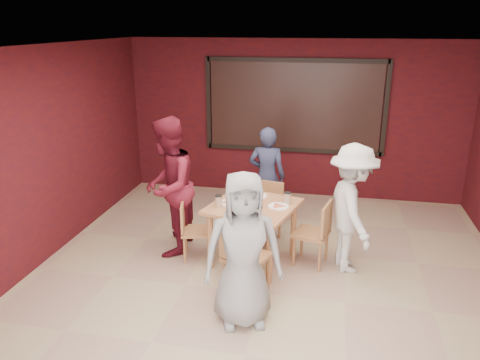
% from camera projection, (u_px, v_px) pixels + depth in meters
% --- Properties ---
extents(floor, '(7.00, 7.00, 0.00)m').
position_uv_depth(floor, '(263.00, 293.00, 5.56)').
color(floor, tan).
rests_on(floor, ground).
extents(window_blinds, '(3.00, 0.02, 1.50)m').
position_uv_depth(window_blinds, '(294.00, 106.00, 8.24)').
color(window_blinds, black).
extents(dining_table, '(1.27, 1.27, 0.97)m').
position_uv_depth(dining_table, '(253.00, 212.00, 6.08)').
color(dining_table, '#BE814E').
rests_on(dining_table, floor).
extents(chair_front, '(0.59, 0.59, 0.96)m').
position_uv_depth(chair_front, '(243.00, 255.00, 5.33)').
color(chair_front, '#A2663F').
rests_on(chair_front, floor).
extents(chair_back, '(0.50, 0.50, 0.87)m').
position_uv_depth(chair_back, '(267.00, 208.00, 6.80)').
color(chair_back, '#A2663F').
rests_on(chair_back, floor).
extents(chair_left, '(0.47, 0.47, 0.80)m').
position_uv_depth(chair_left, '(191.00, 227.00, 6.25)').
color(chair_left, '#A2663F').
rests_on(chair_left, floor).
extents(chair_right, '(0.51, 0.51, 0.88)m').
position_uv_depth(chair_right, '(317.00, 230.00, 6.06)').
color(chair_right, '#A2663F').
rests_on(chair_right, floor).
extents(diner_front, '(0.95, 0.76, 1.68)m').
position_uv_depth(diner_front, '(243.00, 250.00, 4.79)').
color(diner_front, gray).
rests_on(diner_front, floor).
extents(diner_back, '(0.57, 0.38, 1.57)m').
position_uv_depth(diner_back, '(267.00, 176.00, 7.26)').
color(diner_back, '#2E3351').
rests_on(diner_back, floor).
extents(diner_left, '(0.78, 0.97, 1.90)m').
position_uv_depth(diner_left, '(168.00, 187.00, 6.32)').
color(diner_left, maroon).
rests_on(diner_left, floor).
extents(diner_right, '(0.90, 1.21, 1.67)m').
position_uv_depth(diner_right, '(352.00, 209.00, 5.87)').
color(diner_right, silver).
rests_on(diner_right, floor).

